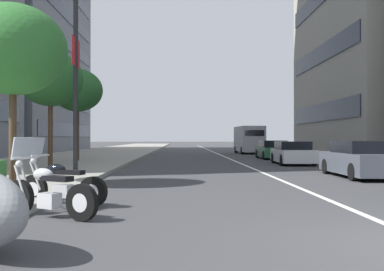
{
  "coord_description": "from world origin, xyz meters",
  "views": [
    {
      "loc": [
        -5.72,
        3.5,
        1.46
      ],
      "look_at": [
        10.88,
        3.09,
        1.58
      ],
      "focal_mm": 41.37,
      "sensor_mm": 36.0,
      "label": 1
    }
  ],
  "objects_px": {
    "car_lead_in_lane": "(293,153)",
    "street_tree_mid_sidewalk": "(13,50)",
    "car_following_behind": "(361,160)",
    "car_far_down_avenue": "(272,150)",
    "street_tree_far_plaza": "(51,79)",
    "street_tree_by_lamp_post": "(77,91)",
    "street_lamp_with_banners": "(84,31)",
    "motorcycle_mid_row": "(48,193)",
    "delivery_van_ahead": "(249,139)",
    "motorcycle_by_sign_pole": "(61,185)"
  },
  "relations": [
    {
      "from": "motorcycle_mid_row",
      "to": "street_tree_by_lamp_post",
      "type": "xyz_separation_m",
      "value": [
        18.58,
        3.79,
        3.92
      ]
    },
    {
      "from": "car_far_down_avenue",
      "to": "street_tree_mid_sidewalk",
      "type": "height_order",
      "value": "street_tree_mid_sidewalk"
    },
    {
      "from": "street_tree_far_plaza",
      "to": "delivery_van_ahead",
      "type": "bearing_deg",
      "value": -29.1
    },
    {
      "from": "street_lamp_with_banners",
      "to": "street_tree_by_lamp_post",
      "type": "distance_m",
      "value": 10.01
    },
    {
      "from": "car_following_behind",
      "to": "car_far_down_avenue",
      "type": "xyz_separation_m",
      "value": [
        15.18,
        0.21,
        -0.03
      ]
    },
    {
      "from": "car_lead_in_lane",
      "to": "delivery_van_ahead",
      "type": "distance_m",
      "value": 18.09
    },
    {
      "from": "car_lead_in_lane",
      "to": "street_lamp_with_banners",
      "type": "height_order",
      "value": "street_lamp_with_banners"
    },
    {
      "from": "car_far_down_avenue",
      "to": "street_tree_mid_sidewalk",
      "type": "bearing_deg",
      "value": 147.2
    },
    {
      "from": "street_tree_by_lamp_post",
      "to": "motorcycle_by_sign_pole",
      "type": "bearing_deg",
      "value": -167.98
    },
    {
      "from": "motorcycle_by_sign_pole",
      "to": "street_tree_far_plaza",
      "type": "xyz_separation_m",
      "value": [
        10.56,
        3.34,
        3.75
      ]
    },
    {
      "from": "motorcycle_by_sign_pole",
      "to": "car_far_down_avenue",
      "type": "height_order",
      "value": "motorcycle_by_sign_pole"
    },
    {
      "from": "street_lamp_with_banners",
      "to": "street_tree_far_plaza",
      "type": "bearing_deg",
      "value": 35.29
    },
    {
      "from": "motorcycle_mid_row",
      "to": "car_far_down_avenue",
      "type": "relative_size",
      "value": 0.48
    },
    {
      "from": "delivery_van_ahead",
      "to": "street_tree_far_plaza",
      "type": "xyz_separation_m",
      "value": [
        -22.67,
        12.62,
        2.78
      ]
    },
    {
      "from": "motorcycle_by_sign_pole",
      "to": "delivery_van_ahead",
      "type": "relative_size",
      "value": 0.35
    },
    {
      "from": "street_tree_mid_sidewalk",
      "to": "car_lead_in_lane",
      "type": "bearing_deg",
      "value": -44.86
    },
    {
      "from": "motorcycle_mid_row",
      "to": "street_tree_far_plaza",
      "type": "height_order",
      "value": "street_tree_far_plaza"
    },
    {
      "from": "motorcycle_by_sign_pole",
      "to": "street_tree_far_plaza",
      "type": "height_order",
      "value": "street_tree_far_plaza"
    },
    {
      "from": "motorcycle_mid_row",
      "to": "car_following_behind",
      "type": "bearing_deg",
      "value": -108.71
    },
    {
      "from": "car_lead_in_lane",
      "to": "street_lamp_with_banners",
      "type": "bearing_deg",
      "value": 129.78
    },
    {
      "from": "street_tree_far_plaza",
      "to": "car_following_behind",
      "type": "bearing_deg",
      "value": -106.53
    },
    {
      "from": "car_following_behind",
      "to": "street_lamp_with_banners",
      "type": "distance_m",
      "value": 11.73
    },
    {
      "from": "car_lead_in_lane",
      "to": "street_tree_mid_sidewalk",
      "type": "height_order",
      "value": "street_tree_mid_sidewalk"
    },
    {
      "from": "car_following_behind",
      "to": "car_lead_in_lane",
      "type": "distance_m",
      "value": 8.41
    },
    {
      "from": "car_following_behind",
      "to": "street_tree_far_plaza",
      "type": "distance_m",
      "value": 13.8
    },
    {
      "from": "car_following_behind",
      "to": "street_tree_mid_sidewalk",
      "type": "relative_size",
      "value": 0.88
    },
    {
      "from": "motorcycle_mid_row",
      "to": "car_following_behind",
      "type": "relative_size",
      "value": 0.43
    },
    {
      "from": "car_far_down_avenue",
      "to": "motorcycle_mid_row",
      "type": "bearing_deg",
      "value": 158.67
    },
    {
      "from": "car_following_behind",
      "to": "street_tree_far_plaza",
      "type": "bearing_deg",
      "value": 75.0
    },
    {
      "from": "street_tree_far_plaza",
      "to": "street_tree_by_lamp_post",
      "type": "relative_size",
      "value": 0.96
    },
    {
      "from": "car_following_behind",
      "to": "delivery_van_ahead",
      "type": "bearing_deg",
      "value": 1.89
    },
    {
      "from": "car_following_behind",
      "to": "street_lamp_with_banners",
      "type": "bearing_deg",
      "value": 87.82
    },
    {
      "from": "car_following_behind",
      "to": "street_tree_mid_sidewalk",
      "type": "height_order",
      "value": "street_tree_mid_sidewalk"
    },
    {
      "from": "street_tree_far_plaza",
      "to": "street_tree_by_lamp_post",
      "type": "xyz_separation_m",
      "value": [
        6.5,
        0.29,
        0.17
      ]
    },
    {
      "from": "motorcycle_mid_row",
      "to": "motorcycle_by_sign_pole",
      "type": "bearing_deg",
      "value": -54.37
    },
    {
      "from": "car_far_down_avenue",
      "to": "delivery_van_ahead",
      "type": "height_order",
      "value": "delivery_van_ahead"
    },
    {
      "from": "motorcycle_by_sign_pole",
      "to": "delivery_van_ahead",
      "type": "bearing_deg",
      "value": -85.27
    },
    {
      "from": "car_far_down_avenue",
      "to": "delivery_van_ahead",
      "type": "bearing_deg",
      "value": -0.4
    },
    {
      "from": "car_following_behind",
      "to": "street_lamp_with_banners",
      "type": "height_order",
      "value": "street_lamp_with_banners"
    },
    {
      "from": "motorcycle_mid_row",
      "to": "street_lamp_with_banners",
      "type": "relative_size",
      "value": 0.21
    },
    {
      "from": "motorcycle_mid_row",
      "to": "street_lamp_with_banners",
      "type": "distance_m",
      "value": 10.45
    },
    {
      "from": "car_lead_in_lane",
      "to": "street_tree_mid_sidewalk",
      "type": "distance_m",
      "value": 16.58
    },
    {
      "from": "delivery_van_ahead",
      "to": "car_lead_in_lane",
      "type": "bearing_deg",
      "value": 177.68
    },
    {
      "from": "street_lamp_with_banners",
      "to": "car_far_down_avenue",
      "type": "bearing_deg",
      "value": -35.6
    },
    {
      "from": "car_lead_in_lane",
      "to": "street_tree_far_plaza",
      "type": "height_order",
      "value": "street_tree_far_plaza"
    },
    {
      "from": "car_far_down_avenue",
      "to": "street_lamp_with_banners",
      "type": "bearing_deg",
      "value": 144.21
    },
    {
      "from": "car_lead_in_lane",
      "to": "street_tree_by_lamp_post",
      "type": "xyz_separation_m",
      "value": [
        1.9,
        12.61,
        3.74
      ]
    },
    {
      "from": "car_far_down_avenue",
      "to": "street_tree_by_lamp_post",
      "type": "bearing_deg",
      "value": 110.6
    },
    {
      "from": "street_lamp_with_banners",
      "to": "motorcycle_by_sign_pole",
      "type": "bearing_deg",
      "value": -171.27
    },
    {
      "from": "car_far_down_avenue",
      "to": "street_lamp_with_banners",
      "type": "distance_m",
      "value": 18.52
    }
  ]
}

